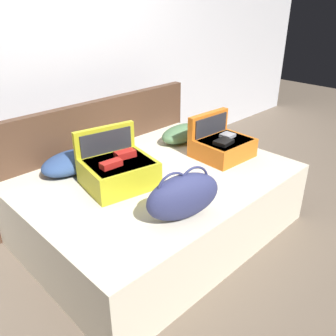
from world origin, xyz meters
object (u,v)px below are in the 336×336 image
hard_case_medium (221,144)px  duffel_bag (183,196)px  hard_case_large (118,169)px  pillow_near_headboard (182,133)px  pillow_center_head (71,162)px  bed (158,203)px

hard_case_medium → duffel_bag: bearing=-153.1°
hard_case_large → duffel_bag: 0.63m
hard_case_large → duffel_bag: hard_case_large is taller
hard_case_medium → pillow_near_headboard: size_ratio=0.98×
duffel_bag → pillow_center_head: bearing=98.9°
bed → hard_case_large: hard_case_large is taller
hard_case_large → pillow_near_headboard: hard_case_large is taller
hard_case_medium → pillow_center_head: size_ratio=0.95×
hard_case_medium → pillow_near_headboard: bearing=91.7°
bed → pillow_near_headboard: bearing=28.5°
hard_case_medium → pillow_center_head: bearing=151.9°
duffel_bag → pillow_near_headboard: bearing=43.6°
bed → pillow_near_headboard: size_ratio=4.22×
duffel_bag → pillow_center_head: size_ratio=1.10×
bed → pillow_near_headboard: (0.65, 0.35, 0.34)m
bed → duffel_bag: 0.73m
pillow_near_headboard → hard_case_large: bearing=-165.0°
bed → pillow_center_head: bearing=130.2°
hard_case_medium → pillow_center_head: (-1.09, 0.65, -0.03)m
bed → hard_case_medium: 0.75m
hard_case_medium → duffel_bag: 1.01m
hard_case_large → pillow_center_head: (-0.14, 0.43, -0.04)m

